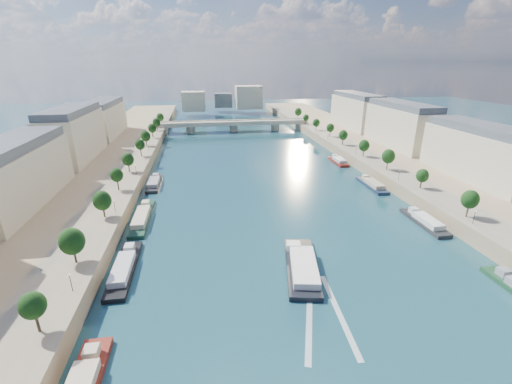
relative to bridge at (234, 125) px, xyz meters
name	(u,v)px	position (x,y,z in m)	size (l,w,h in m)	color
ground	(263,186)	(0.00, -124.21, -5.08)	(700.00, 700.00, 0.00)	#0C2A37
quay_left	(81,190)	(-72.00, -124.21, -2.58)	(44.00, 520.00, 5.00)	#9E8460
quay_right	(419,173)	(72.00, -124.21, -2.58)	(44.00, 520.00, 5.00)	#9E8460
pave_left	(120,182)	(-57.00, -124.21, -0.03)	(14.00, 520.00, 0.10)	gray
pave_right	(389,169)	(57.00, -124.21, -0.03)	(14.00, 520.00, 0.10)	gray
trees_left	(125,167)	(-55.00, -122.21, 5.39)	(4.80, 268.80, 8.26)	#382B1E
trees_right	(376,152)	(55.00, -114.21, 5.39)	(4.80, 268.80, 8.26)	#382B1E
lamps_left	(127,183)	(-52.50, -134.21, 2.70)	(0.36, 200.36, 4.28)	black
lamps_right	(375,160)	(52.50, -119.21, 2.70)	(0.36, 200.36, 4.28)	black
buildings_left	(50,149)	(-85.00, -112.21, 11.37)	(16.00, 226.00, 23.20)	#C5B698
buildings_right	(434,136)	(85.00, -112.21, 11.37)	(16.00, 226.00, 23.20)	#C5B698
skyline	(227,99)	(3.19, 95.31, 9.57)	(79.00, 42.00, 22.00)	#C5B698
bridge	(234,125)	(0.00, 0.00, 0.00)	(112.00, 12.00, 8.15)	#C1B79E
tour_barge	(302,266)	(-1.19, -186.73, -4.12)	(12.56, 27.26, 3.68)	black
wake	(324,314)	(-1.19, -203.37, -5.06)	(12.67, 26.02, 0.04)	silver
moored_barges_left	(135,238)	(-45.50, -164.27, -4.24)	(5.00, 121.54, 3.60)	maroon
moored_barges_right	(436,230)	(45.50, -173.90, -4.24)	(5.00, 167.50, 3.60)	black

